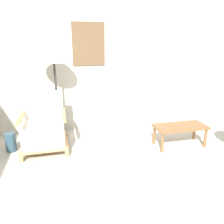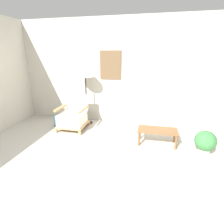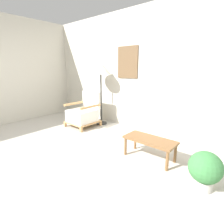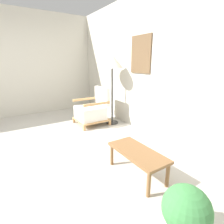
{
  "view_description": "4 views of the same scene",
  "coord_description": "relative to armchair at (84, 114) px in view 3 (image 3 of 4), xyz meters",
  "views": [
    {
      "loc": [
        -0.6,
        -1.69,
        1.57
      ],
      "look_at": [
        0.16,
        1.43,
        0.55
      ],
      "focal_mm": 35.0,
      "sensor_mm": 36.0,
      "label": 1
    },
    {
      "loc": [
        1.0,
        -2.3,
        1.81
      ],
      "look_at": [
        0.16,
        1.43,
        0.55
      ],
      "focal_mm": 28.0,
      "sensor_mm": 36.0,
      "label": 2
    },
    {
      "loc": [
        2.41,
        -1.19,
        1.43
      ],
      "look_at": [
        0.16,
        1.43,
        0.55
      ],
      "focal_mm": 28.0,
      "sensor_mm": 36.0,
      "label": 3
    },
    {
      "loc": [
        2.67,
        -0.18,
        1.4
      ],
      "look_at": [
        0.16,
        1.43,
        0.55
      ],
      "focal_mm": 28.0,
      "sensor_mm": 36.0,
      "label": 4
    }
  ],
  "objects": [
    {
      "name": "coffee_table",
      "position": [
        2.07,
        -0.39,
        -0.03
      ],
      "size": [
        0.81,
        0.38,
        0.34
      ],
      "color": "brown",
      "rests_on": "ground_plane"
    },
    {
      "name": "floor_lamp",
      "position": [
        0.21,
        0.42,
        1.05
      ],
      "size": [
        0.5,
        0.5,
        1.56
      ],
      "color": "#2D2D2D",
      "rests_on": "ground_plane"
    },
    {
      "name": "vase",
      "position": [
        -0.5,
        0.04,
        -0.18
      ],
      "size": [
        0.16,
        0.16,
        0.28
      ],
      "primitive_type": "cylinder",
      "color": "#2D4C5B",
      "rests_on": "ground_plane"
    },
    {
      "name": "potted_plant",
      "position": [
        2.93,
        -0.62,
        -0.05
      ],
      "size": [
        0.38,
        0.38,
        0.48
      ],
      "color": "beige",
      "rests_on": "ground_plane"
    },
    {
      "name": "wall_left",
      "position": [
        -1.69,
        -1.04,
        1.03
      ],
      "size": [
        0.06,
        8.0,
        2.7
      ],
      "color": "beige",
      "rests_on": "ground_plane"
    },
    {
      "name": "ground_plane",
      "position": [
        0.88,
        -1.54,
        -0.32
      ],
      "size": [
        14.0,
        14.0,
        0.0
      ],
      "primitive_type": "plane",
      "color": "#B7B2A8"
    },
    {
      "name": "wall_back",
      "position": [
        0.88,
        0.75,
        1.03
      ],
      "size": [
        8.0,
        0.09,
        2.7
      ],
      "color": "beige",
      "rests_on": "ground_plane"
    },
    {
      "name": "armchair",
      "position": [
        0.0,
        0.0,
        0.0
      ],
      "size": [
        0.67,
        0.68,
        0.84
      ],
      "color": "tan",
      "rests_on": "ground_plane"
    }
  ]
}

